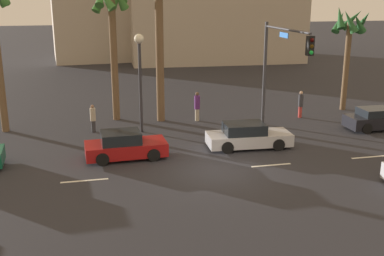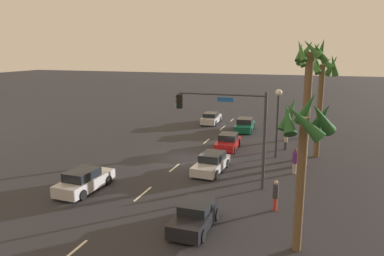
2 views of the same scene
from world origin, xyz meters
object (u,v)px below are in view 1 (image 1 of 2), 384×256
Objects in this scene: streetlamp at (140,64)px; palm_tree_1 at (350,32)px; car_3 at (378,119)px; car_5 at (248,136)px; pedestrian_2 at (197,106)px; palm_tree_2 at (160,8)px; pedestrian_0 at (301,103)px; car_2 at (125,146)px; traffic_signal at (279,60)px; pedestrian_1 at (93,118)px; palm_tree_3 at (112,19)px.

streetlamp is 0.80× the size of palm_tree_1.
car_5 is at bearing -169.81° from car_3.
palm_tree_1 reaches higher than pedestrian_2.
car_5 reaches higher than car_3.
palm_tree_1 is 0.74× the size of palm_tree_2.
car_5 is 2.55× the size of pedestrian_0.
car_5 is 0.79× the size of streetlamp.
car_2 is 0.71× the size of streetlamp.
pedestrian_0 is 0.18× the size of palm_tree_2.
car_5 is 0.46× the size of palm_tree_2.
pedestrian_0 is (3.07, 3.18, -3.41)m from traffic_signal.
pedestrian_0 reaches higher than car_5.
pedestrian_2 is (-3.82, 3.86, -3.36)m from traffic_signal.
palm_tree_1 is at bearing 19.29° from pedestrian_0.
traffic_signal is (2.46, 2.07, 3.74)m from car_5.
pedestrian_0 is at bearing -7.88° from palm_tree_2.
car_2 is at bearing -177.72° from car_5.
car_2 is at bearing -156.75° from palm_tree_1.
pedestrian_2 reaches higher than pedestrian_0.
traffic_signal is at bearing -36.31° from palm_tree_2.
car_3 is 7.43m from traffic_signal.
car_2 is 1.04× the size of car_3.
pedestrian_1 reaches higher than car_5.
palm_tree_2 reaches higher than car_2.
traffic_signal is 3.80× the size of pedestrian_1.
car_5 is 7.63m from pedestrian_0.
pedestrian_0 is (-3.33, 3.66, 0.33)m from car_3.
palm_tree_2 is 1.12× the size of palm_tree_3.
palm_tree_2 is at bearing 21.49° from pedestrian_1.
pedestrian_1 is (-10.44, 2.71, -3.48)m from traffic_signal.
car_5 is at bearing -39.08° from streetlamp.
pedestrian_1 is at bearing 105.64° from car_2.
palm_tree_2 is (-3.59, 6.52, 6.47)m from car_5.
pedestrian_1 is 18.16m from palm_tree_1.
palm_tree_1 reaches higher than streetlamp.
pedestrian_1 is (-1.41, 5.05, 0.25)m from car_2.
pedestrian_2 is at bearing -14.76° from palm_tree_2.
palm_tree_1 reaches higher than car_2.
pedestrian_2 is (3.82, 1.72, -3.08)m from streetlamp.
streetlamp is 0.66× the size of palm_tree_3.
car_5 is at bearing -61.16° from palm_tree_2.
pedestrian_2 reaches higher than pedestrian_1.
palm_tree_1 is (3.97, 1.39, 4.48)m from pedestrian_0.
palm_tree_1 is 15.98m from palm_tree_3.
pedestrian_1 is at bearing 165.44° from traffic_signal.
palm_tree_2 is at bearing 66.26° from car_2.
car_2 is 0.64× the size of traffic_signal.
pedestrian_0 is 13.35m from palm_tree_3.
palm_tree_1 reaches higher than car_5.
pedestrian_2 is 0.26× the size of palm_tree_1.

